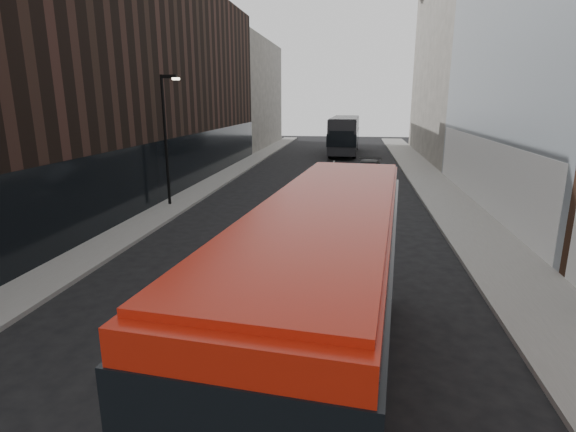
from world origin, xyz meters
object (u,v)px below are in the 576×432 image
at_px(red_bus, 327,292).
at_px(grey_bus, 345,134).
at_px(car_c, 369,171).
at_px(street_lamp, 166,132).
at_px(car_a, 355,226).
at_px(car_b, 336,180).

distance_m(red_bus, grey_bus, 42.68).
bearing_deg(car_c, street_lamp, -134.41).
height_order(street_lamp, grey_bus, street_lamp).
relative_size(street_lamp, grey_bus, 0.56).
height_order(grey_bus, car_a, grey_bus).
height_order(grey_bus, car_c, grey_bus).
relative_size(car_a, car_c, 0.77).
bearing_deg(street_lamp, car_a, -25.82).
bearing_deg(grey_bus, street_lamp, -106.94).
relative_size(street_lamp, car_b, 1.75).
bearing_deg(red_bus, car_a, 92.53).
bearing_deg(red_bus, car_c, 92.20).
distance_m(car_a, car_b, 11.51).
bearing_deg(car_a, street_lamp, 153.94).
distance_m(grey_bus, car_a, 32.19).
distance_m(street_lamp, car_c, 15.37).
height_order(street_lamp, car_c, street_lamp).
xyz_separation_m(street_lamp, car_b, (9.00, 6.44, -3.52)).
bearing_deg(car_b, car_a, -89.47).
distance_m(street_lamp, car_b, 11.61).
bearing_deg(car_c, car_a, -89.36).
bearing_deg(grey_bus, car_c, -81.18).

